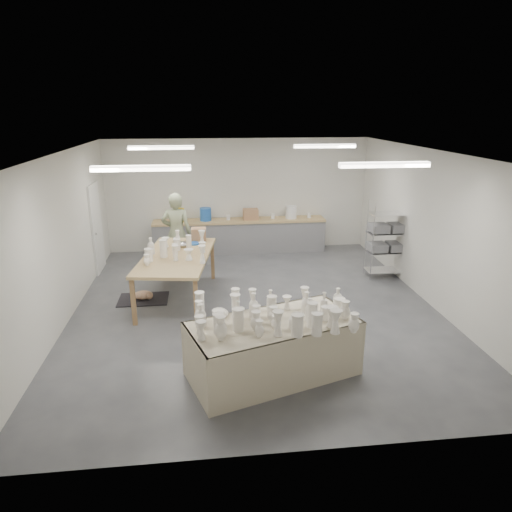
{
  "coord_description": "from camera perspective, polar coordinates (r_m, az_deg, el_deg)",
  "views": [
    {
      "loc": [
        -0.93,
        -8.2,
        3.77
      ],
      "look_at": [
        0.02,
        0.06,
        1.05
      ],
      "focal_mm": 32.0,
      "sensor_mm": 36.0,
      "label": 1
    }
  ],
  "objects": [
    {
      "name": "back_counter",
      "position": [
        12.36,
        -2.09,
        2.7
      ],
      "size": [
        4.6,
        0.6,
        1.24
      ],
      "color": "tan",
      "rests_on": "ground"
    },
    {
      "name": "red_stool",
      "position": [
        11.3,
        -9.63,
        -0.07
      ],
      "size": [
        0.36,
        0.36,
        0.33
      ],
      "rotation": [
        0.0,
        0.0,
        0.03
      ],
      "color": "#A4172A",
      "rests_on": "ground"
    },
    {
      "name": "potter",
      "position": [
        10.85,
        -9.88,
        2.83
      ],
      "size": [
        0.75,
        0.55,
        1.91
      ],
      "primitive_type": "imported",
      "rotation": [
        0.0,
        0.0,
        3.01
      ],
      "color": "#95A17D",
      "rests_on": "ground"
    },
    {
      "name": "cat",
      "position": [
        9.64,
        -13.83,
        -4.75
      ],
      "size": [
        0.47,
        0.4,
        0.17
      ],
      "rotation": [
        0.0,
        0.0,
        -0.35
      ],
      "color": "white",
      "rests_on": "rug"
    },
    {
      "name": "drying_table",
      "position": [
        6.74,
        2.16,
        -11.12
      ],
      "size": [
        2.64,
        1.88,
        1.22
      ],
      "rotation": [
        0.0,
        0.0,
        0.32
      ],
      "color": "olive",
      "rests_on": "ground"
    },
    {
      "name": "work_table",
      "position": [
        9.35,
        -9.67,
        0.28
      ],
      "size": [
        1.63,
        2.69,
        1.31
      ],
      "rotation": [
        0.0,
        0.0,
        -0.15
      ],
      "color": "tan",
      "rests_on": "ground"
    },
    {
      "name": "room",
      "position": [
        8.5,
        -0.91,
        6.48
      ],
      "size": [
        8.0,
        8.02,
        3.0
      ],
      "color": "#424449",
      "rests_on": "ground"
    },
    {
      "name": "rug",
      "position": [
        9.7,
        -13.89,
        -5.25
      ],
      "size": [
        1.0,
        0.7,
        0.02
      ],
      "primitive_type": "cube",
      "color": "black",
      "rests_on": "ground"
    },
    {
      "name": "wire_shelf",
      "position": [
        10.83,
        16.09,
        2.13
      ],
      "size": [
        0.88,
        0.48,
        1.8
      ],
      "color": "silver",
      "rests_on": "ground"
    }
  ]
}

